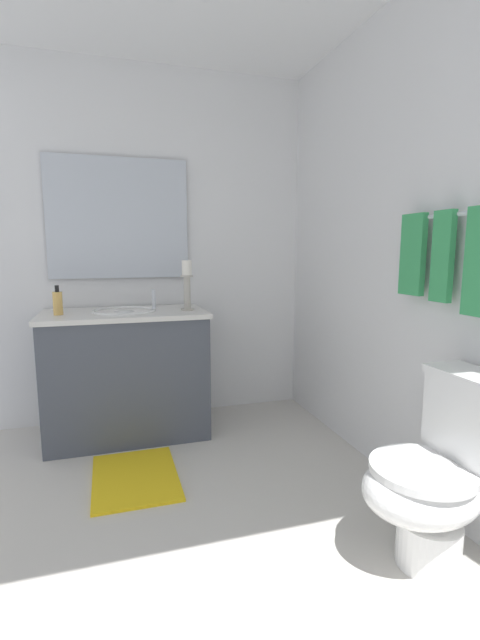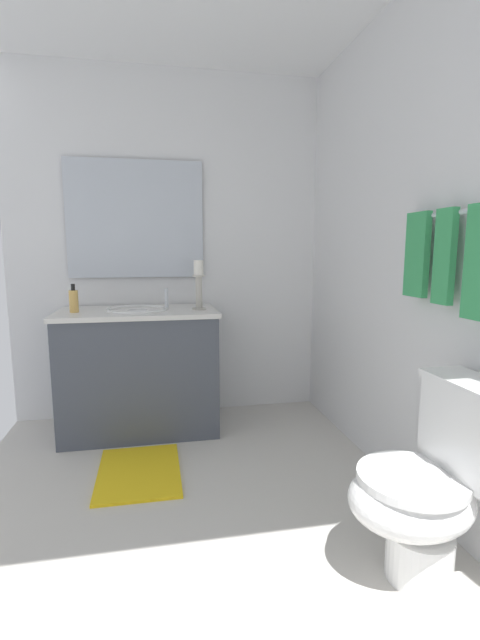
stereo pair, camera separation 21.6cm
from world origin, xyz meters
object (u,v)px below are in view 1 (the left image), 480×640
object	(u,v)px
soap_bottle	(58,303)
towel_near_vanity	(413,255)
sink_basin	(125,317)
towel_center	(443,257)
vanity_cabinet	(127,373)
towel_near_corner	(479,262)
candle_holder_tall	(187,284)
mirror	(119,218)
towel_bar	(449,215)
bath_mat	(135,477)
toilet	(437,475)

from	to	relation	value
soap_bottle	towel_near_vanity	xyz separation A→B (m)	(1.11, 1.65, 0.29)
sink_basin	towel_center	distance (m)	1.88
vanity_cabinet	sink_basin	distance (m)	0.37
sink_basin	towel_near_corner	xyz separation A→B (m)	(1.53, 1.27, 0.38)
candle_holder_tall	towel_near_vanity	distance (m)	1.41
mirror	candle_holder_tall	size ratio (longest dim) A/B	2.88
vanity_cabinet	mirror	size ratio (longest dim) A/B	1.11
vanity_cabinet	towel_bar	bearing A→B (deg)	43.80
towel_near_vanity	soap_bottle	bearing A→B (deg)	-123.92
towel_near_vanity	vanity_cabinet	bearing A→B (deg)	-132.20
towel_near_corner	soap_bottle	bearing A→B (deg)	-132.09
mirror	towel_near_vanity	bearing A→B (deg)	41.56
candle_holder_tall	soap_bottle	distance (m)	0.80
sink_basin	soap_bottle	distance (m)	0.41
sink_basin	towel_near_corner	bearing A→B (deg)	39.58
towel_near_vanity	towel_center	distance (m)	0.19
bath_mat	vanity_cabinet	bearing A→B (deg)	-180.00
sink_basin	towel_near_vanity	world-z (taller)	towel_near_vanity
vanity_cabinet	soap_bottle	world-z (taller)	soap_bottle
towel_bar	towel_center	xyz separation A→B (m)	(0.00, -0.02, -0.17)
mirror	towel_bar	world-z (taller)	mirror
soap_bottle	vanity_cabinet	bearing A→B (deg)	95.21
sink_basin	towel_near_vanity	size ratio (longest dim) A/B	1.08
bath_mat	towel_bar	bearing A→B (deg)	60.92
mirror	soap_bottle	bearing A→B (deg)	-50.93
vanity_cabinet	toilet	xyz separation A→B (m)	(1.62, 1.06, -0.05)
sink_basin	towel_bar	bearing A→B (deg)	43.77
toilet	bath_mat	distance (m)	1.50
mirror	towel_center	xyz separation A→B (m)	(1.62, 1.27, -0.24)
vanity_cabinet	bath_mat	world-z (taller)	vanity_cabinet
soap_bottle	towel_center	bearing A→B (deg)	51.76
towel_near_corner	towel_center	bearing A→B (deg)	180.00
towel_bar	towel_near_corner	size ratio (longest dim) A/B	1.36
candle_holder_tall	bath_mat	world-z (taller)	candle_holder_tall
toilet	towel_center	bearing A→B (deg)	144.05
vanity_cabinet	candle_holder_tall	world-z (taller)	candle_holder_tall
mirror	towel_near_corner	xyz separation A→B (m)	(1.81, 1.27, -0.26)
sink_basin	candle_holder_tall	size ratio (longest dim) A/B	1.24
mirror	candle_holder_tall	distance (m)	0.67
towel_near_corner	bath_mat	size ratio (longest dim) A/B	0.70
vanity_cabinet	towel_bar	size ratio (longest dim) A/B	1.82
towel_center	bath_mat	distance (m)	1.87
towel_near_corner	bath_mat	xyz separation A→B (m)	(-0.91, -1.27, -1.16)
soap_bottle	towel_bar	bearing A→B (deg)	52.06
mirror	towel_near_corner	distance (m)	2.22
mirror	bath_mat	distance (m)	1.68
sink_basin	mirror	world-z (taller)	mirror
towel_bar	towel_near_vanity	bearing A→B (deg)	-174.62
vanity_cabinet	toilet	distance (m)	1.94
towel_near_vanity	bath_mat	xyz separation A→B (m)	(-0.52, -1.27, -1.18)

